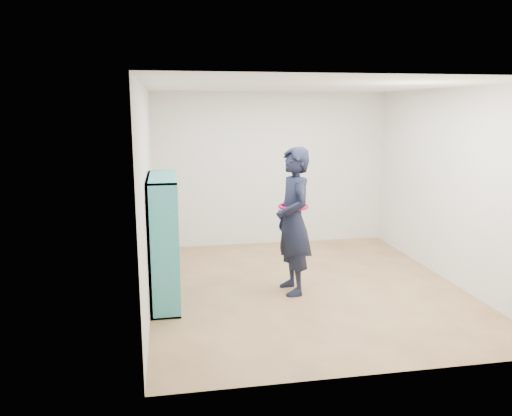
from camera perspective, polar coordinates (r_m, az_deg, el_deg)
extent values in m
plane|color=brown|center=(6.73, 5.66, -8.96)|extent=(4.50, 4.50, 0.00)
plane|color=white|center=(6.32, 6.14, 13.74)|extent=(4.50, 4.50, 0.00)
cube|color=silver|center=(6.16, -12.31, 1.45)|extent=(0.02, 4.50, 2.60)
cube|color=silver|center=(7.21, 21.38, 2.35)|extent=(0.02, 4.50, 2.60)
cube|color=silver|center=(8.56, 1.73, 4.45)|extent=(4.00, 0.02, 2.60)
cube|color=silver|center=(4.32, 14.13, -2.82)|extent=(4.00, 0.02, 2.60)
cube|color=teal|center=(5.57, -10.48, -5.09)|extent=(0.34, 0.02, 1.55)
cube|color=teal|center=(6.67, -10.46, -2.34)|extent=(0.34, 0.02, 1.55)
cube|color=teal|center=(6.35, -10.22, -10.24)|extent=(0.34, 1.16, 0.02)
cube|color=teal|center=(5.97, -10.73, 3.49)|extent=(0.34, 1.16, 0.02)
cube|color=teal|center=(6.12, -11.94, -3.64)|extent=(0.02, 1.16, 1.55)
cube|color=teal|center=(5.94, -10.47, -4.05)|extent=(0.31, 0.02, 1.50)
cube|color=teal|center=(6.30, -10.47, -3.16)|extent=(0.31, 0.02, 1.50)
cube|color=teal|center=(6.22, -10.34, -6.93)|extent=(0.31, 1.11, 0.02)
cube|color=teal|center=(6.12, -10.47, -3.59)|extent=(0.31, 1.11, 0.02)
cube|color=teal|center=(6.03, -10.60, -0.15)|extent=(0.31, 1.11, 0.02)
cube|color=beige|center=(5.98, -10.04, -10.98)|extent=(0.21, 0.14, 0.08)
cube|color=black|center=(5.77, -10.10, -6.84)|extent=(0.17, 0.15, 0.27)
cube|color=maroon|center=(5.67, -10.23, -3.54)|extent=(0.17, 0.15, 0.21)
cube|color=silver|center=(5.65, -10.43, -0.51)|extent=(0.21, 0.14, 0.05)
cube|color=navy|center=(6.25, -10.00, -9.12)|extent=(0.17, 0.15, 0.26)
cube|color=brown|center=(6.12, -10.12, -5.72)|extent=(0.17, 0.15, 0.28)
cube|color=#BFB28C|center=(6.10, -10.30, -3.25)|extent=(0.21, 0.14, 0.05)
cube|color=#26594C|center=(5.95, -10.36, 0.92)|extent=(0.17, 0.15, 0.22)
cube|color=beige|center=(6.60, -10.01, -8.13)|extent=(0.17, 0.15, 0.23)
cube|color=black|center=(6.55, -10.19, -5.49)|extent=(0.21, 0.14, 0.08)
cube|color=maroon|center=(6.39, -10.25, -1.73)|extent=(0.17, 0.15, 0.24)
cube|color=silver|center=(6.32, -10.36, 1.45)|extent=(0.17, 0.15, 0.21)
imported|color=black|center=(6.29, 4.27, -1.52)|extent=(0.51, 0.72, 1.86)
torus|color=#A10C4F|center=(6.25, 4.30, 0.18)|extent=(0.42, 0.42, 0.04)
cube|color=silver|center=(6.29, 2.90, -0.35)|extent=(0.03, 0.11, 0.14)
cube|color=black|center=(6.29, 2.90, -0.35)|extent=(0.03, 0.11, 0.13)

